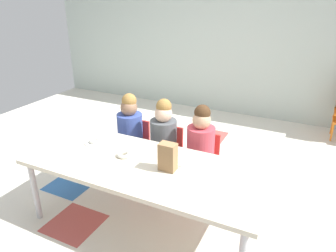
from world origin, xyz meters
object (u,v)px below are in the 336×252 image
Objects in this scene: seated_child_far_right at (201,142)px; donut_powdered_on_plate at (95,141)px; paper_plate_center_table at (185,161)px; paper_bag_brown at (168,157)px; craft_table at (144,169)px; donut_powdered_loose at (124,154)px; seated_child_middle_seat at (164,135)px; seated_child_near_camera at (130,128)px; paper_plate_near_edge at (95,143)px.

seated_child_far_right reaches higher than donut_powdered_on_plate.
donut_powdered_on_plate is at bearing -177.06° from paper_plate_center_table.
paper_bag_brown is at bearing -93.44° from seated_child_far_right.
craft_table is 0.23m from donut_powdered_loose.
seated_child_middle_seat reaches higher than donut_powdered_loose.
seated_child_near_camera is 1.00× the size of seated_child_middle_seat.
seated_child_middle_seat reaches higher than paper_plate_near_edge.
donut_powdered_on_plate is at bearing 166.06° from donut_powdered_loose.
seated_child_near_camera reaches higher than paper_plate_center_table.
seated_child_middle_seat reaches higher than paper_plate_center_table.
paper_bag_brown is at bearing -60.64° from seated_child_middle_seat.
seated_child_middle_seat reaches higher than paper_bag_brown.
paper_bag_brown is 0.21m from paper_plate_center_table.
donut_powdered_loose reaches higher than paper_plate_center_table.
seated_child_far_right is 9.03× the size of donut_powdered_on_plate.
seated_child_near_camera and seated_child_middle_seat have the same top height.
seated_child_middle_seat is at bearing 180.00° from seated_child_far_right.
seated_child_middle_seat is 4.17× the size of paper_bag_brown.
paper_bag_brown is at bearing -40.16° from seated_child_near_camera.
paper_plate_center_table is at bearing 67.42° from paper_bag_brown.
seated_child_far_right is 4.17× the size of paper_bag_brown.
craft_table is 0.61m from donut_powdered_on_plate.
seated_child_near_camera is at bearing 83.19° from donut_powdered_on_plate.
paper_bag_brown is 2.17× the size of donut_powdered_on_plate.
donut_powdered_loose is at bearing -13.94° from donut_powdered_on_plate.
donut_powdered_loose is at bearing -96.75° from seated_child_middle_seat.
paper_bag_brown is at bearing -4.16° from donut_powdered_loose.
seated_child_far_right is at bearing 86.56° from paper_bag_brown.
paper_plate_center_table is (0.03, -0.45, 0.04)m from seated_child_far_right.
donut_powdered_on_plate is at bearing -96.81° from seated_child_near_camera.
seated_child_middle_seat is 0.62m from paper_plate_center_table.
paper_bag_brown is (0.21, 0.01, 0.15)m from craft_table.
paper_plate_center_table is (0.81, -0.45, 0.04)m from seated_child_near_camera.
paper_plate_near_edge and paper_plate_center_table have the same top height.
craft_table is 10.79× the size of paper_plate_center_table.
paper_plate_near_edge is (-0.59, 0.13, 0.05)m from craft_table.
seated_child_far_right is 0.98m from paper_plate_near_edge.
donut_powdered_on_plate reaches higher than paper_plate_center_table.
craft_table is at bearing -110.99° from seated_child_far_right.
seated_child_middle_seat is 0.39m from seated_child_far_right.
paper_plate_center_table reaches higher than craft_table.
paper_plate_center_table is at bearing 15.73° from donut_powdered_loose.
seated_child_near_camera reaches higher than craft_table.
paper_bag_brown is 0.81m from donut_powdered_on_plate.
craft_table is 0.68m from seated_child_far_right.
seated_child_middle_seat is 5.10× the size of paper_plate_center_table.
donut_powdered_loose is (-0.22, 0.04, 0.06)m from craft_table.
craft_table is 0.65m from seated_child_middle_seat.
craft_table is 19.12× the size of donut_powdered_on_plate.
seated_child_middle_seat is 9.03× the size of donut_powdered_on_plate.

